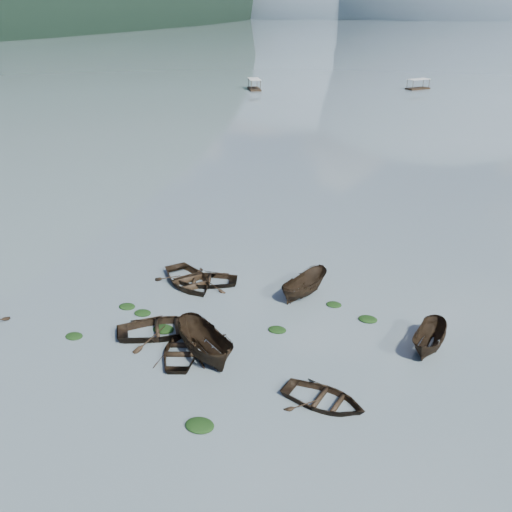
% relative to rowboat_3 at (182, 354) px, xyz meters
% --- Properties ---
extents(ground_plane, '(2400.00, 2400.00, 0.00)m').
position_rel_rowboat_3_xyz_m(ground_plane, '(0.60, -3.12, 0.00)').
color(ground_plane, slate).
extents(haze_mtn_a, '(520.00, 520.00, 280.00)m').
position_rel_rowboat_3_xyz_m(haze_mtn_a, '(-259.40, 896.88, 0.00)').
color(haze_mtn_a, '#475666').
rests_on(haze_mtn_a, ground).
extents(haze_mtn_b, '(520.00, 520.00, 340.00)m').
position_rel_rowboat_3_xyz_m(haze_mtn_b, '(-59.40, 896.88, 0.00)').
color(haze_mtn_b, '#475666').
rests_on(haze_mtn_b, ground).
extents(rowboat_1, '(6.04, 5.69, 1.02)m').
position_rel_rowboat_3_xyz_m(rowboat_1, '(-1.94, 1.38, 0.00)').
color(rowboat_1, black).
rests_on(rowboat_1, ground).
extents(rowboat_2, '(4.99, 4.44, 1.89)m').
position_rel_rowboat_3_xyz_m(rowboat_2, '(1.29, 0.19, 0.00)').
color(rowboat_2, black).
rests_on(rowboat_2, ground).
extents(rowboat_3, '(3.94, 4.58, 0.80)m').
position_rel_rowboat_3_xyz_m(rowboat_3, '(0.00, 0.00, 0.00)').
color(rowboat_3, black).
rests_on(rowboat_3, ground).
extents(rowboat_4, '(4.32, 3.36, 0.82)m').
position_rel_rowboat_3_xyz_m(rowboat_4, '(7.91, -1.18, 0.00)').
color(rowboat_4, black).
rests_on(rowboat_4, ground).
extents(rowboat_5, '(1.93, 4.02, 1.50)m').
position_rel_rowboat_3_xyz_m(rowboat_5, '(11.86, 5.18, 0.00)').
color(rowboat_5, black).
rests_on(rowboat_5, ground).
extents(rowboat_6, '(6.08, 5.87, 1.03)m').
position_rel_rowboat_3_xyz_m(rowboat_6, '(-3.44, 7.25, 0.00)').
color(rowboat_6, black).
rests_on(rowboat_6, ground).
extents(rowboat_7, '(4.95, 4.24, 0.87)m').
position_rel_rowboat_3_xyz_m(rowboat_7, '(-2.53, 7.78, 0.00)').
color(rowboat_7, black).
rests_on(rowboat_7, ground).
extents(rowboat_8, '(2.77, 4.34, 1.57)m').
position_rel_rowboat_3_xyz_m(rowboat_8, '(3.92, 8.65, 0.00)').
color(rowboat_8, black).
rests_on(rowboat_8, ground).
extents(weed_clump_0, '(1.20, 0.98, 0.26)m').
position_rel_rowboat_3_xyz_m(weed_clump_0, '(-2.09, 1.67, 0.00)').
color(weed_clump_0, black).
rests_on(weed_clump_0, ground).
extents(weed_clump_1, '(0.99, 0.79, 0.22)m').
position_rel_rowboat_3_xyz_m(weed_clump_1, '(-6.27, -0.73, 0.00)').
color(weed_clump_1, black).
rests_on(weed_clump_1, ground).
extents(weed_clump_2, '(1.30, 1.04, 0.28)m').
position_rel_rowboat_3_xyz_m(weed_clump_2, '(3.38, -4.67, 0.00)').
color(weed_clump_2, black).
rests_on(weed_clump_2, ground).
extents(weed_clump_3, '(0.94, 0.79, 0.21)m').
position_rel_rowboat_3_xyz_m(weed_clump_3, '(6.02, 7.99, 0.00)').
color(weed_clump_3, black).
rests_on(weed_clump_3, ground).
extents(weed_clump_4, '(1.03, 0.82, 0.21)m').
position_rel_rowboat_3_xyz_m(weed_clump_4, '(3.82, 3.99, 0.00)').
color(weed_clump_4, black).
rests_on(weed_clump_4, ground).
extents(weed_clump_5, '(1.01, 0.82, 0.21)m').
position_rel_rowboat_3_xyz_m(weed_clump_5, '(-5.45, 3.17, 0.00)').
color(weed_clump_5, black).
rests_on(weed_clump_5, ground).
extents(weed_clump_6, '(1.02, 0.85, 0.21)m').
position_rel_rowboat_3_xyz_m(weed_clump_6, '(-4.17, 2.85, 0.00)').
color(weed_clump_6, black).
rests_on(weed_clump_6, ground).
extents(weed_clump_7, '(1.10, 0.88, 0.24)m').
position_rel_rowboat_3_xyz_m(weed_clump_7, '(8.27, 6.99, 0.00)').
color(weed_clump_7, black).
rests_on(weed_clump_7, ground).
extents(pontoon_left, '(4.79, 5.99, 2.14)m').
position_rel_rowboat_3_xyz_m(pontoon_left, '(-33.38, 93.49, 0.00)').
color(pontoon_left, black).
rests_on(pontoon_left, ground).
extents(pontoon_centre, '(5.02, 5.43, 2.01)m').
position_rel_rowboat_3_xyz_m(pontoon_centre, '(-1.40, 106.99, 0.00)').
color(pontoon_centre, black).
rests_on(pontoon_centre, ground).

